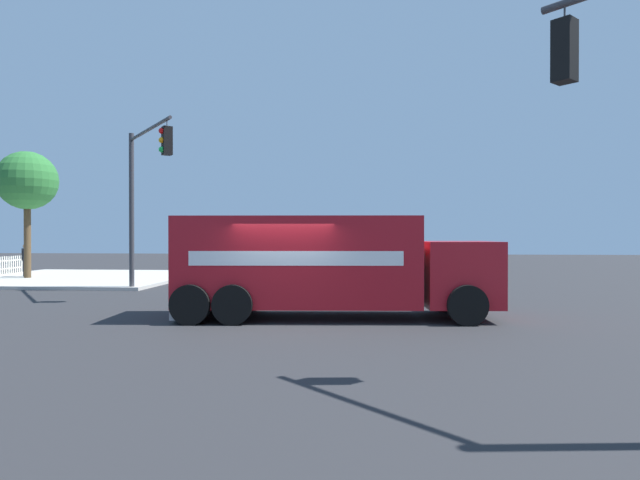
# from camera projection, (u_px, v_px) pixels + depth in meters

# --- Properties ---
(ground_plane) EXTENTS (100.00, 100.00, 0.00)m
(ground_plane) POSITION_uv_depth(u_px,v_px,m) (286.00, 322.00, 13.69)
(ground_plane) COLOR #2B2B2D
(sidewalk_corner_near) EXTENTS (10.53, 10.53, 0.14)m
(sidewalk_corner_near) POSITION_uv_depth(u_px,v_px,m) (82.00, 278.00, 26.94)
(sidewalk_corner_near) COLOR beige
(sidewalk_corner_near) RESTS_ON ground
(delivery_truck) EXTENTS (3.28, 8.52, 2.70)m
(delivery_truck) POSITION_uv_depth(u_px,v_px,m) (326.00, 264.00, 14.37)
(delivery_truck) COLOR #AD141E
(delivery_truck) RESTS_ON ground
(traffic_light_primary) EXTENTS (3.98, 3.21, 6.20)m
(traffic_light_primary) POSITION_uv_depth(u_px,v_px,m) (142.00, 182.00, 20.30)
(traffic_light_primary) COLOR #38383D
(traffic_light_primary) RESTS_ON sidewalk_corner_near
(pedestrian_near_corner) EXTENTS (0.38, 0.45, 1.64)m
(pedestrian_near_corner) POSITION_uv_depth(u_px,v_px,m) (25.00, 258.00, 26.94)
(pedestrian_near_corner) COLOR black
(pedestrian_near_corner) RESTS_ON sidewalk_corner_near
(shade_tree_near) EXTENTS (2.84, 2.84, 6.18)m
(shade_tree_near) POSITION_uv_depth(u_px,v_px,m) (27.00, 181.00, 26.13)
(shade_tree_near) COLOR brown
(shade_tree_near) RESTS_ON sidewalk_corner_near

